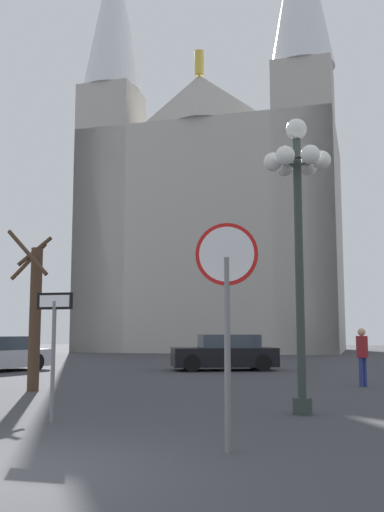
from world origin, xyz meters
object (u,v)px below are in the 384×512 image
object	(u,v)px
bare_tree	(34,311)
parked_car_far_black	(225,353)
one_way_arrow_sign	(54,337)
street_lamp	(298,201)
cathedral	(214,216)
stop_sign	(227,288)
pedestrian_walking	(362,351)

from	to	relation	value
bare_tree	parked_car_far_black	distance (m)	9.83
bare_tree	parked_car_far_black	world-z (taller)	bare_tree
bare_tree	one_way_arrow_sign	bearing A→B (deg)	-63.87
one_way_arrow_sign	street_lamp	distance (m)	5.19
one_way_arrow_sign	bare_tree	xyz separation A→B (m)	(-2.44, 4.98, 0.62)
cathedral	stop_sign	world-z (taller)	cathedral
one_way_arrow_sign	parked_car_far_black	bearing A→B (deg)	82.68
one_way_arrow_sign	parked_car_far_black	xyz separation A→B (m)	(1.77, 13.75, -0.77)
stop_sign	street_lamp	distance (m)	4.30
pedestrian_walking	one_way_arrow_sign	bearing A→B (deg)	-129.66
cathedral	pedestrian_walking	xyz separation A→B (m)	(6.93, -27.90, -9.37)
one_way_arrow_sign	stop_sign	bearing A→B (deg)	-34.02
bare_tree	parked_car_far_black	size ratio (longest dim) A/B	0.94
stop_sign	one_way_arrow_sign	xyz separation A→B (m)	(-3.14, 2.12, -0.65)
street_lamp	parked_car_far_black	distance (m)	12.87
pedestrian_walking	bare_tree	bearing A→B (deg)	-164.30
cathedral	bare_tree	world-z (taller)	cathedral
cathedral	parked_car_far_black	xyz separation A→B (m)	(2.58, -21.53, -9.68)
stop_sign	street_lamp	world-z (taller)	street_lamp
cathedral	parked_car_far_black	bearing A→B (deg)	-83.17
stop_sign	one_way_arrow_sign	size ratio (longest dim) A/B	1.35
parked_car_far_black	cathedral	bearing A→B (deg)	96.83
street_lamp	bare_tree	size ratio (longest dim) A/B	1.37
bare_tree	pedestrian_walking	bearing A→B (deg)	15.70
stop_sign	pedestrian_walking	size ratio (longest dim) A/B	1.84
street_lamp	pedestrian_walking	bearing A→B (deg)	71.94
stop_sign	street_lamp	bearing A→B (deg)	73.63
street_lamp	stop_sign	bearing A→B (deg)	-106.37
cathedral	pedestrian_walking	distance (m)	30.24
cathedral	bare_tree	bearing A→B (deg)	-93.08
parked_car_far_black	pedestrian_walking	xyz separation A→B (m)	(4.35, -6.37, 0.31)
stop_sign	bare_tree	world-z (taller)	bare_tree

